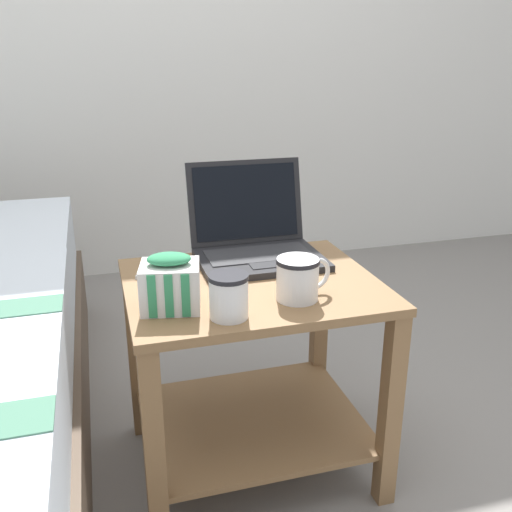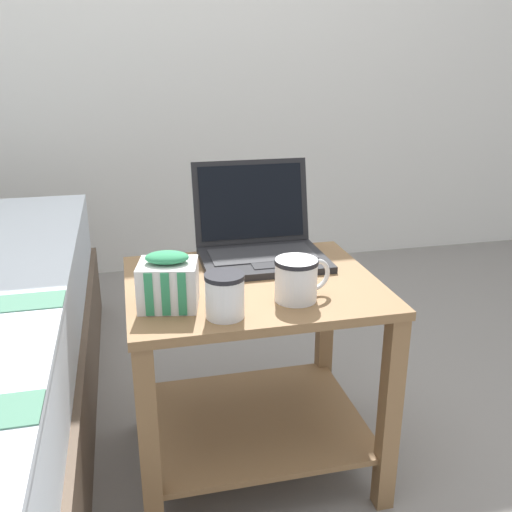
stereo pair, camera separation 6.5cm
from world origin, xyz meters
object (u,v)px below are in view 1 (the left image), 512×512
(mug_front_right, at_px, (229,293))
(cell_phone, at_px, (157,268))
(laptop, at_px, (255,240))
(snack_bag, at_px, (170,284))
(mug_front_left, at_px, (299,277))

(mug_front_right, relative_size, cell_phone, 0.74)
(laptop, bearing_deg, snack_bag, -135.20)
(mug_front_left, bearing_deg, snack_bag, 173.90)
(mug_front_left, distance_m, cell_phone, 0.41)
(laptop, distance_m, snack_bag, 0.38)
(snack_bag, bearing_deg, cell_phone, 90.56)
(laptop, relative_size, mug_front_right, 2.69)
(mug_front_left, relative_size, snack_bag, 0.96)
(mug_front_left, bearing_deg, mug_front_right, -164.86)
(mug_front_right, bearing_deg, snack_bag, 145.47)
(mug_front_left, height_order, mug_front_right, same)
(snack_bag, relative_size, cell_phone, 0.88)
(mug_front_right, distance_m, snack_bag, 0.14)
(laptop, height_order, mug_front_left, laptop)
(cell_phone, bearing_deg, mug_front_right, -70.50)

